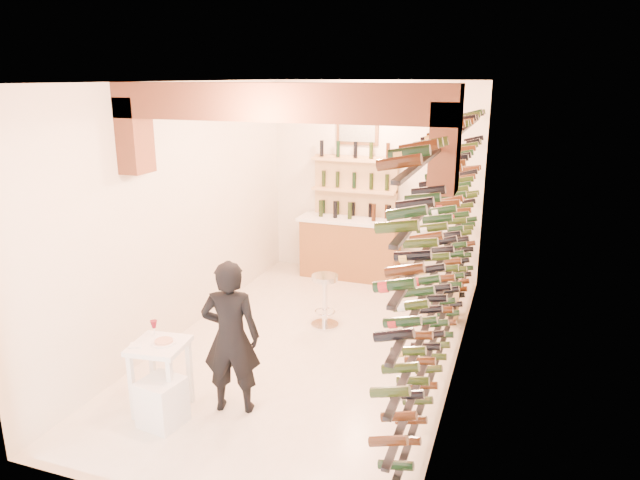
{
  "coord_description": "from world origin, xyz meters",
  "views": [
    {
      "loc": [
        2.29,
        -6.18,
        3.26
      ],
      "look_at": [
        0.0,
        0.3,
        1.3
      ],
      "focal_mm": 32.38,
      "sensor_mm": 36.0,
      "label": 1
    }
  ],
  "objects_px": {
    "crate_lower": "(441,311)",
    "wine_rack": "(442,238)",
    "chrome_barstool": "(325,297)",
    "back_counter": "(350,246)",
    "white_stool": "(162,402)",
    "tasting_table": "(160,356)",
    "person": "(231,337)"
  },
  "relations": [
    {
      "from": "person",
      "to": "crate_lower",
      "type": "distance_m",
      "value": 3.44
    },
    {
      "from": "crate_lower",
      "to": "white_stool",
      "type": "bearing_deg",
      "value": -122.57
    },
    {
      "from": "wine_rack",
      "to": "white_stool",
      "type": "distance_m",
      "value": 3.36
    },
    {
      "from": "white_stool",
      "to": "crate_lower",
      "type": "distance_m",
      "value": 4.05
    },
    {
      "from": "crate_lower",
      "to": "back_counter",
      "type": "bearing_deg",
      "value": 142.71
    },
    {
      "from": "white_stool",
      "to": "chrome_barstool",
      "type": "bearing_deg",
      "value": 74.72
    },
    {
      "from": "person",
      "to": "back_counter",
      "type": "bearing_deg",
      "value": -104.39
    },
    {
      "from": "back_counter",
      "to": "wine_rack",
      "type": "bearing_deg",
      "value": -55.34
    },
    {
      "from": "back_counter",
      "to": "white_stool",
      "type": "relative_size",
      "value": 3.64
    },
    {
      "from": "tasting_table",
      "to": "crate_lower",
      "type": "relative_size",
      "value": 2.1
    },
    {
      "from": "back_counter",
      "to": "white_stool",
      "type": "distance_m",
      "value": 4.74
    },
    {
      "from": "wine_rack",
      "to": "back_counter",
      "type": "xyz_separation_m",
      "value": [
        -1.83,
        2.65,
        -1.02
      ]
    },
    {
      "from": "wine_rack",
      "to": "back_counter",
      "type": "distance_m",
      "value": 3.38
    },
    {
      "from": "back_counter",
      "to": "person",
      "type": "bearing_deg",
      "value": -89.46
    },
    {
      "from": "white_stool",
      "to": "back_counter",
      "type": "bearing_deg",
      "value": 84.18
    },
    {
      "from": "back_counter",
      "to": "person",
      "type": "distance_m",
      "value": 4.25
    },
    {
      "from": "wine_rack",
      "to": "person",
      "type": "xyz_separation_m",
      "value": [
        -1.79,
        -1.59,
        -0.76
      ]
    },
    {
      "from": "back_counter",
      "to": "white_stool",
      "type": "bearing_deg",
      "value": -95.82
    },
    {
      "from": "tasting_table",
      "to": "chrome_barstool",
      "type": "bearing_deg",
      "value": 63.91
    },
    {
      "from": "wine_rack",
      "to": "chrome_barstool",
      "type": "relative_size",
      "value": 7.91
    },
    {
      "from": "chrome_barstool",
      "to": "crate_lower",
      "type": "distance_m",
      "value": 1.65
    },
    {
      "from": "person",
      "to": "crate_lower",
      "type": "bearing_deg",
      "value": -134.35
    },
    {
      "from": "wine_rack",
      "to": "crate_lower",
      "type": "height_order",
      "value": "wine_rack"
    },
    {
      "from": "person",
      "to": "wine_rack",
      "type": "bearing_deg",
      "value": -153.33
    },
    {
      "from": "chrome_barstool",
      "to": "crate_lower",
      "type": "bearing_deg",
      "value": 26.73
    },
    {
      "from": "crate_lower",
      "to": "wine_rack",
      "type": "bearing_deg",
      "value": -84.47
    },
    {
      "from": "wine_rack",
      "to": "white_stool",
      "type": "bearing_deg",
      "value": -138.3
    },
    {
      "from": "chrome_barstool",
      "to": "tasting_table",
      "type": "bearing_deg",
      "value": -109.3
    },
    {
      "from": "white_stool",
      "to": "chrome_barstool",
      "type": "xyz_separation_m",
      "value": [
        0.73,
        2.68,
        0.18
      ]
    },
    {
      "from": "person",
      "to": "chrome_barstool",
      "type": "relative_size",
      "value": 2.19
    },
    {
      "from": "wine_rack",
      "to": "tasting_table",
      "type": "height_order",
      "value": "wine_rack"
    },
    {
      "from": "white_stool",
      "to": "crate_lower",
      "type": "bearing_deg",
      "value": 57.43
    }
  ]
}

